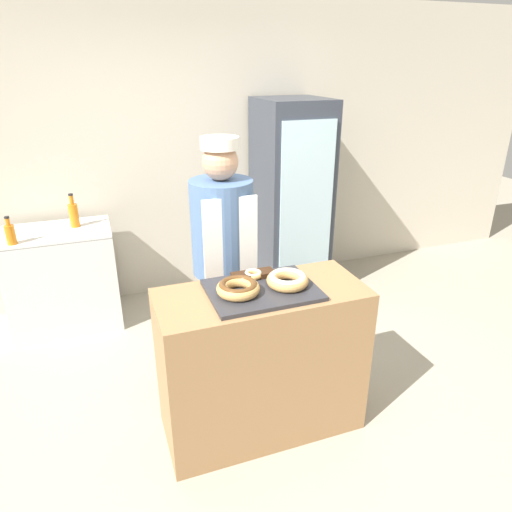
# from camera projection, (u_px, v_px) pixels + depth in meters

# --- Properties ---
(ground_plane) EXTENTS (14.00, 14.00, 0.00)m
(ground_plane) POSITION_uv_depth(u_px,v_px,m) (261.00, 423.00, 2.95)
(ground_plane) COLOR #A89E89
(wall_back) EXTENTS (8.00, 0.06, 2.70)m
(wall_back) POSITION_uv_depth(u_px,v_px,m) (182.00, 154.00, 4.25)
(wall_back) COLOR beige
(wall_back) RESTS_ON ground_plane
(display_counter) EXTENTS (1.20, 0.53, 0.95)m
(display_counter) POSITION_uv_depth(u_px,v_px,m) (262.00, 362.00, 2.76)
(display_counter) COLOR #997047
(display_counter) RESTS_ON ground_plane
(serving_tray) EXTENTS (0.61, 0.45, 0.02)m
(serving_tray) POSITION_uv_depth(u_px,v_px,m) (262.00, 290.00, 2.56)
(serving_tray) COLOR #2D2D33
(serving_tray) RESTS_ON display_counter
(donut_chocolate_glaze) EXTENTS (0.24, 0.24, 0.07)m
(donut_chocolate_glaze) POSITION_uv_depth(u_px,v_px,m) (238.00, 287.00, 2.48)
(donut_chocolate_glaze) COLOR tan
(donut_chocolate_glaze) RESTS_ON serving_tray
(donut_light_glaze) EXTENTS (0.24, 0.24, 0.07)m
(donut_light_glaze) POSITION_uv_depth(u_px,v_px,m) (288.00, 279.00, 2.58)
(donut_light_glaze) COLOR tan
(donut_light_glaze) RESTS_ON serving_tray
(donut_mini_center) EXTENTS (0.11, 0.11, 0.04)m
(donut_mini_center) POSITION_uv_depth(u_px,v_px,m) (253.00, 274.00, 2.68)
(donut_mini_center) COLOR tan
(donut_mini_center) RESTS_ON serving_tray
(brownie_back_left) EXTENTS (0.10, 0.10, 0.03)m
(brownie_back_left) POSITION_uv_depth(u_px,v_px,m) (240.00, 277.00, 2.66)
(brownie_back_left) COLOR #382111
(brownie_back_left) RESTS_ON serving_tray
(brownie_back_right) EXTENTS (0.10, 0.10, 0.03)m
(brownie_back_right) POSITION_uv_depth(u_px,v_px,m) (266.00, 273.00, 2.71)
(brownie_back_right) COLOR #382111
(brownie_back_right) RESTS_ON serving_tray
(baker_person) EXTENTS (0.41, 0.41, 1.73)m
(baker_person) POSITION_uv_depth(u_px,v_px,m) (224.00, 262.00, 3.07)
(baker_person) COLOR #4C4C51
(baker_person) RESTS_ON ground_plane
(beverage_fridge) EXTENTS (0.61, 0.70, 1.85)m
(beverage_fridge) POSITION_uv_depth(u_px,v_px,m) (291.00, 200.00, 4.37)
(beverage_fridge) COLOR #333842
(beverage_fridge) RESTS_ON ground_plane
(chest_freezer) EXTENTS (0.86, 0.58, 0.87)m
(chest_freezer) POSITION_uv_depth(u_px,v_px,m) (64.00, 278.00, 3.90)
(chest_freezer) COLOR silver
(chest_freezer) RESTS_ON ground_plane
(bottle_orange) EXTENTS (0.07, 0.07, 0.22)m
(bottle_orange) POSITION_uv_depth(u_px,v_px,m) (10.00, 234.00, 3.43)
(bottle_orange) COLOR orange
(bottle_orange) RESTS_ON chest_freezer
(bottle_orange_b) EXTENTS (0.07, 0.07, 0.28)m
(bottle_orange_b) POSITION_uv_depth(u_px,v_px,m) (74.00, 214.00, 3.78)
(bottle_orange_b) COLOR orange
(bottle_orange_b) RESTS_ON chest_freezer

